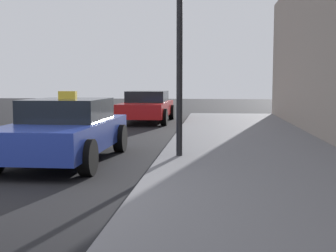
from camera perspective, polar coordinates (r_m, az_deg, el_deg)
name	(u,v)px	position (r m, az deg, el deg)	size (l,w,h in m)	color
sidewalk	(288,207)	(5.73, 15.14, -10.04)	(4.00, 32.00, 0.15)	slate
car_blue	(66,130)	(9.31, -12.99, -0.46)	(1.93, 4.19, 1.43)	#233899
car_red	(147,106)	(18.31, -2.72, 2.55)	(1.98, 4.58, 1.27)	red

